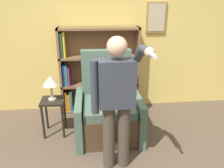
{
  "coord_description": "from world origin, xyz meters",
  "views": [
    {
      "loc": [
        -0.09,
        -2.02,
        2.0
      ],
      "look_at": [
        0.18,
        0.61,
        1.0
      ],
      "focal_mm": 35.0,
      "sensor_mm": 36.0,
      "label": 1
    }
  ],
  "objects_px": {
    "person_standing": "(117,98)",
    "side_table": "(53,108)",
    "table_lamp": "(51,82)",
    "armchair": "(108,110)",
    "bookcase": "(94,72)"
  },
  "relations": [
    {
      "from": "bookcase",
      "to": "armchair",
      "type": "xyz_separation_m",
      "value": [
        0.18,
        -0.84,
        -0.37
      ]
    },
    {
      "from": "person_standing",
      "to": "side_table",
      "type": "height_order",
      "value": "person_standing"
    },
    {
      "from": "person_standing",
      "to": "side_table",
      "type": "distance_m",
      "value": 1.32
    },
    {
      "from": "armchair",
      "to": "side_table",
      "type": "distance_m",
      "value": 0.85
    },
    {
      "from": "bookcase",
      "to": "table_lamp",
      "type": "relative_size",
      "value": 4.08
    },
    {
      "from": "side_table",
      "to": "person_standing",
      "type": "bearing_deg",
      "value": -43.69
    },
    {
      "from": "side_table",
      "to": "armchair",
      "type": "bearing_deg",
      "value": -4.33
    },
    {
      "from": "person_standing",
      "to": "table_lamp",
      "type": "xyz_separation_m",
      "value": [
        -0.88,
        0.84,
        -0.07
      ]
    },
    {
      "from": "armchair",
      "to": "table_lamp",
      "type": "distance_m",
      "value": 0.98
    },
    {
      "from": "bookcase",
      "to": "side_table",
      "type": "relative_size",
      "value": 2.69
    },
    {
      "from": "bookcase",
      "to": "person_standing",
      "type": "xyz_separation_m",
      "value": [
        0.22,
        -1.62,
        0.19
      ]
    },
    {
      "from": "bookcase",
      "to": "side_table",
      "type": "distance_m",
      "value": 1.07
    },
    {
      "from": "armchair",
      "to": "table_lamp",
      "type": "relative_size",
      "value": 3.34
    },
    {
      "from": "armchair",
      "to": "person_standing",
      "type": "xyz_separation_m",
      "value": [
        0.03,
        -0.78,
        0.56
      ]
    },
    {
      "from": "armchair",
      "to": "person_standing",
      "type": "bearing_deg",
      "value": -87.49
    }
  ]
}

